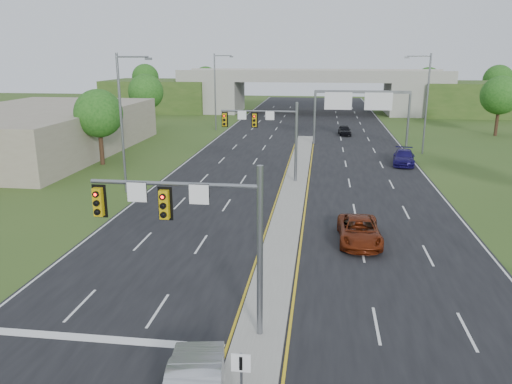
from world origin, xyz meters
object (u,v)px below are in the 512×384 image
Objects in this scene: sign_gantry at (360,102)px; car_far_c at (345,130)px; signal_mast_near at (200,223)px; keep_right_sign at (241,374)px; signal_mast_far at (270,129)px; car_far_a at (359,231)px; overpass at (312,94)px; car_far_b at (404,157)px.

sign_gantry is 2.94× the size of car_far_c.
keep_right_sign is (2.26, -4.45, -3.21)m from signal_mast_near.
sign_gantry is at bearing 65.89° from signal_mast_far.
signal_mast_near is 1.78× the size of car_far_c.
sign_gantry is at bearing 85.31° from car_far_a.
keep_right_sign is at bearing -90.00° from overpass.
car_far_a is (6.85, 11.14, -3.98)m from signal_mast_near.
signal_mast_near is 3.18× the size of keep_right_sign.
signal_mast_near is 1.00× the size of signal_mast_far.
signal_mast_near and signal_mast_far have the same top height.
signal_mast_near is at bearing -101.25° from sign_gantry.
overpass is (0.00, 84.53, 2.04)m from keep_right_sign.
signal_mast_far is (0.00, 25.00, 0.00)m from signal_mast_near.
sign_gantry is 0.14× the size of overpass.
sign_gantry reaches higher than car_far_c.
overpass is 47.34m from car_far_b.
car_far_a is at bearing -63.70° from signal_mast_far.
car_far_c is (7.56, 52.86, -4.03)m from signal_mast_near.
keep_right_sign is at bearing -107.54° from car_far_a.
signal_mast_near is 0.09× the size of overpass.
signal_mast_far is at bearing 94.39° from keep_right_sign.
keep_right_sign is at bearing -97.43° from car_far_b.
overpass is at bearing 88.38° from signal_mast_near.
keep_right_sign is at bearing -97.70° from sign_gantry.
sign_gantry is at bearing 78.75° from signal_mast_near.
keep_right_sign is 50.04m from sign_gantry.
overpass is at bearing 110.76° from car_far_b.
signal_mast_near reaches higher than sign_gantry.
car_far_c is (-1.39, 7.86, -4.55)m from sign_gantry.
signal_mast_near is 25.00m from signal_mast_far.
signal_mast_far is 0.60× the size of sign_gantry.
sign_gantry is (8.95, 44.99, 0.51)m from signal_mast_near.
signal_mast_far reaches higher than car_far_a.
signal_mast_near reaches higher than keep_right_sign.
sign_gantry is 2.27× the size of car_far_b.
car_far_a is 41.73m from car_far_c.
signal_mast_near is 0.60× the size of sign_gantry.
car_far_c is at bearing 74.82° from signal_mast_far.
car_far_b is (12.80, 34.01, -3.97)m from signal_mast_near.
keep_right_sign is (2.26, -29.45, -3.21)m from signal_mast_far.
sign_gantry reaches higher than car_far_a.
keep_right_sign is 84.55m from overpass.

